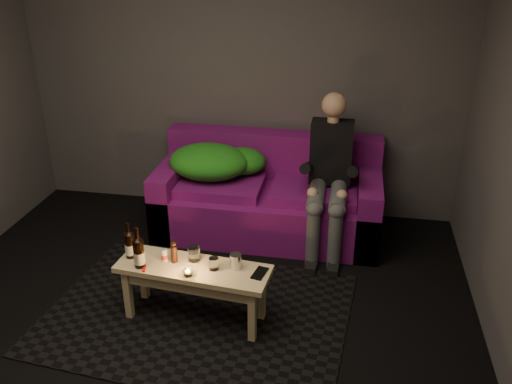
# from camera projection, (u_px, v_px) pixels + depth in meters

# --- Properties ---
(floor) EXTENTS (4.50, 4.50, 0.00)m
(floor) POSITION_uv_depth(u_px,v_px,m) (170.00, 362.00, 3.41)
(floor) COLOR black
(floor) RESTS_ON ground
(room) EXTENTS (4.50, 4.50, 4.50)m
(room) POSITION_uv_depth(u_px,v_px,m) (176.00, 87.00, 3.12)
(room) COLOR silver
(room) RESTS_ON ground
(rug) EXTENTS (2.22, 1.71, 0.01)m
(rug) POSITION_uv_depth(u_px,v_px,m) (198.00, 313.00, 3.85)
(rug) COLOR black
(rug) RESTS_ON floor
(sofa) EXTENTS (1.94, 0.87, 0.83)m
(sofa) POSITION_uv_depth(u_px,v_px,m) (269.00, 199.00, 4.84)
(sofa) COLOR #83116F
(sofa) RESTS_ON floor
(green_blanket) EXTENTS (0.85, 0.58, 0.29)m
(green_blanket) POSITION_uv_depth(u_px,v_px,m) (215.00, 162.00, 4.77)
(green_blanket) COLOR #328C19
(green_blanket) RESTS_ON sofa
(person) EXTENTS (0.35, 0.80, 1.29)m
(person) POSITION_uv_depth(u_px,v_px,m) (329.00, 172.00, 4.45)
(person) COLOR black
(person) RESTS_ON sofa
(coffee_table) EXTENTS (1.07, 0.43, 0.43)m
(coffee_table) POSITION_uv_depth(u_px,v_px,m) (194.00, 276.00, 3.66)
(coffee_table) COLOR #DEB382
(coffee_table) RESTS_ON rug
(beer_bottle_a) EXTENTS (0.07, 0.07, 0.26)m
(beer_bottle_a) POSITION_uv_depth(u_px,v_px,m) (130.00, 245.00, 3.69)
(beer_bottle_a) COLOR black
(beer_bottle_a) RESTS_ON coffee_table
(beer_bottle_b) EXTENTS (0.07, 0.07, 0.30)m
(beer_bottle_b) POSITION_uv_depth(u_px,v_px,m) (139.00, 252.00, 3.58)
(beer_bottle_b) COLOR black
(beer_bottle_b) RESTS_ON coffee_table
(salt_shaker) EXTENTS (0.04, 0.04, 0.09)m
(salt_shaker) POSITION_uv_depth(u_px,v_px,m) (165.00, 255.00, 3.67)
(salt_shaker) COLOR silver
(salt_shaker) RESTS_ON coffee_table
(pepper_mill) EXTENTS (0.05, 0.05, 0.12)m
(pepper_mill) POSITION_uv_depth(u_px,v_px,m) (174.00, 254.00, 3.65)
(pepper_mill) COLOR black
(pepper_mill) RESTS_ON coffee_table
(tumbler_back) EXTENTS (0.09, 0.09, 0.10)m
(tumbler_back) POSITION_uv_depth(u_px,v_px,m) (194.00, 254.00, 3.68)
(tumbler_back) COLOR white
(tumbler_back) RESTS_ON coffee_table
(tealight) EXTENTS (0.06, 0.06, 0.04)m
(tealight) POSITION_uv_depth(u_px,v_px,m) (188.00, 272.00, 3.52)
(tealight) COLOR white
(tealight) RESTS_ON coffee_table
(tumbler_front) EXTENTS (0.08, 0.08, 0.08)m
(tumbler_front) POSITION_uv_depth(u_px,v_px,m) (214.00, 264.00, 3.58)
(tumbler_front) COLOR white
(tumbler_front) RESTS_ON coffee_table
(steel_cup) EXTENTS (0.10, 0.10, 0.11)m
(steel_cup) POSITION_uv_depth(u_px,v_px,m) (236.00, 261.00, 3.58)
(steel_cup) COLOR silver
(steel_cup) RESTS_ON coffee_table
(smartphone) EXTENTS (0.10, 0.16, 0.01)m
(smartphone) POSITION_uv_depth(u_px,v_px,m) (260.00, 273.00, 3.54)
(smartphone) COLOR black
(smartphone) RESTS_ON coffee_table
(red_lighter) EXTENTS (0.03, 0.07, 0.01)m
(red_lighter) POSITION_uv_depth(u_px,v_px,m) (144.00, 269.00, 3.59)
(red_lighter) COLOR red
(red_lighter) RESTS_ON coffee_table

